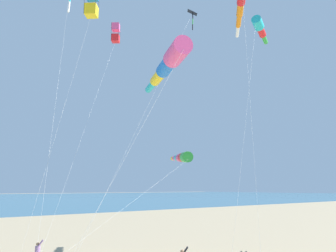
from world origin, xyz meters
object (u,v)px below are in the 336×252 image
(kite_delta_orange_high_right, at_px, (192,13))
(kite_box_red_high_left, at_px, (116,33))
(kite_windsock_long_streamer_right, at_px, (168,65))
(kite_windsock_white_trailing, at_px, (260,28))
(kite_windsock_teal_far_right, at_px, (240,9))
(kite_windsock_rainbow_low_near, at_px, (181,158))
(person_adult_flyer, at_px, (38,252))
(kite_box_black_fish_shape, at_px, (92,2))

(kite_delta_orange_high_right, distance_m, kite_box_red_high_left, 9.07)
(kite_windsock_long_streamer_right, distance_m, kite_windsock_white_trailing, 16.56)
(kite_windsock_white_trailing, bearing_deg, kite_windsock_teal_far_right, -151.55)
(kite_delta_orange_high_right, xyz_separation_m, kite_windsock_rainbow_low_near, (0.37, -1.74, -13.03))
(kite_box_red_high_left, distance_m, kite_windsock_rainbow_low_near, 16.18)
(kite_delta_orange_high_right, relative_size, kite_box_red_high_left, 0.95)
(kite_box_red_high_left, bearing_deg, person_adult_flyer, -55.34)
(person_adult_flyer, distance_m, kite_box_black_fish_shape, 17.20)
(kite_windsock_long_streamer_right, relative_size, kite_box_red_high_left, 0.53)
(kite_windsock_long_streamer_right, bearing_deg, kite_windsock_white_trailing, 107.37)
(kite_windsock_long_streamer_right, relative_size, kite_windsock_white_trailing, 0.59)
(kite_windsock_long_streamer_right, bearing_deg, kite_windsock_teal_far_right, 113.78)
(kite_windsock_long_streamer_right, xyz_separation_m, kite_delta_orange_high_right, (-8.25, 9.49, 9.25))
(kite_windsock_teal_far_right, distance_m, kite_windsock_rainbow_low_near, 14.91)
(kite_delta_orange_high_right, distance_m, kite_windsock_rainbow_low_near, 13.15)
(person_adult_flyer, relative_size, kite_box_red_high_left, 0.08)
(kite_box_black_fish_shape, xyz_separation_m, kite_windsock_white_trailing, (3.41, 14.51, 1.20))
(person_adult_flyer, xyz_separation_m, kite_box_black_fish_shape, (2.94, 1.67, 16.87))
(kite_windsock_teal_far_right, bearing_deg, kite_box_red_high_left, -149.52)
(kite_windsock_rainbow_low_near, bearing_deg, person_adult_flyer, -105.82)
(kite_windsock_white_trailing, bearing_deg, kite_box_red_high_left, -149.75)
(kite_windsock_rainbow_low_near, bearing_deg, kite_box_red_high_left, -173.06)
(kite_delta_orange_high_right, xyz_separation_m, kite_windsock_white_trailing, (3.89, 4.46, -1.46))
(kite_windsock_teal_far_right, relative_size, kite_delta_orange_high_right, 1.06)
(kite_windsock_teal_far_right, relative_size, kite_windsock_white_trailing, 1.12)
(kite_windsock_long_streamer_right, bearing_deg, kite_box_black_fish_shape, -175.93)
(kite_windsock_long_streamer_right, bearing_deg, kite_windsock_rainbow_low_near, 135.48)
(kite_box_black_fish_shape, xyz_separation_m, kite_box_red_high_left, (-9.09, 7.22, 3.04))
(kite_box_red_high_left, bearing_deg, kite_windsock_white_trailing, 30.25)
(person_adult_flyer, xyz_separation_m, kite_windsock_white_trailing, (6.35, 16.17, 18.07))
(kite_box_black_fish_shape, height_order, kite_windsock_long_streamer_right, kite_box_black_fish_shape)
(kite_windsock_teal_far_right, bearing_deg, kite_windsock_rainbow_low_near, -111.05)
(kite_delta_orange_high_right, bearing_deg, kite_box_red_high_left, -161.81)
(kite_windsock_teal_far_right, distance_m, kite_windsock_long_streamer_right, 17.50)
(kite_windsock_white_trailing, bearing_deg, kite_delta_orange_high_right, -131.09)
(kite_box_black_fish_shape, distance_m, kite_box_red_high_left, 12.00)
(kite_box_black_fish_shape, distance_m, kite_windsock_white_trailing, 14.95)
(person_adult_flyer, xyz_separation_m, kite_delta_orange_high_right, (2.46, 11.72, 19.53))
(kite_box_black_fish_shape, bearing_deg, kite_windsock_teal_far_right, 81.83)
(person_adult_flyer, distance_m, kite_windsock_white_trailing, 25.07)
(person_adult_flyer, bearing_deg, kite_windsock_white_trailing, 68.56)
(kite_delta_orange_high_right, bearing_deg, kite_windsock_long_streamer_right, -49.00)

